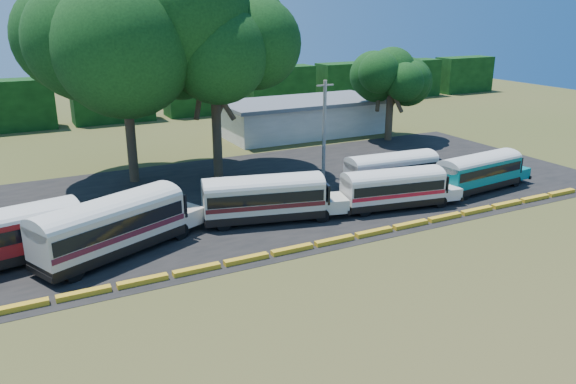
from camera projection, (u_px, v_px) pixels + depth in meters
name	position (u px, v px, depth m)	size (l,w,h in m)	color
ground	(277.00, 263.00, 32.37)	(160.00, 160.00, 0.00)	#394918
asphalt_strip	(220.00, 200.00, 42.94)	(64.00, 24.00, 0.02)	black
curb	(270.00, 254.00, 33.16)	(53.70, 0.45, 0.30)	yellow
terminal_building	(302.00, 117.00, 64.91)	(19.00, 9.00, 4.00)	silver
treeline_backdrop	(112.00, 98.00, 72.00)	(130.00, 4.00, 6.00)	black
bus_red	(7.00, 234.00, 31.56)	(10.52, 4.35, 3.36)	black
bus_cream_west	(113.00, 223.00, 32.77)	(11.14, 6.97, 3.62)	black
bus_cream_east	(266.00, 196.00, 38.14)	(10.31, 4.75, 3.29)	black
bus_white_red	(395.00, 186.00, 40.74)	(9.34, 3.73, 2.99)	black
bus_white_blue	(393.00, 169.00, 45.09)	(9.36, 2.99, 3.03)	black
bus_teal	(481.00, 170.00, 44.76)	(9.42, 3.19, 3.04)	black
tree_west	(121.00, 24.00, 43.75)	(14.61, 14.61, 18.20)	#3D2E1E
tree_center	(213.00, 40.00, 45.43)	(11.24, 11.24, 15.70)	#3D2E1E
tree_east	(392.00, 72.00, 60.43)	(7.06, 7.06, 10.13)	#3D2E1E
utility_pole	(324.00, 129.00, 47.59)	(1.60, 0.30, 8.36)	gray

